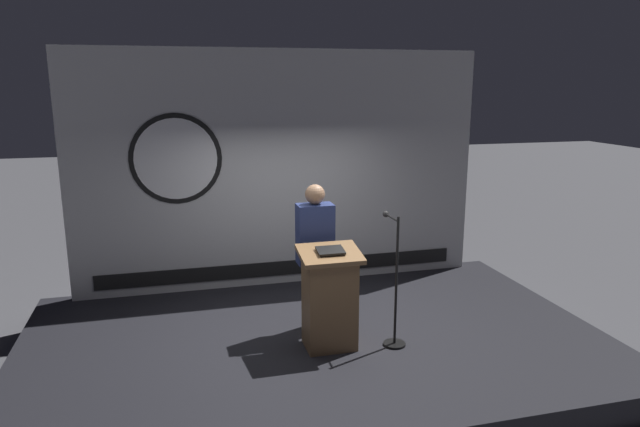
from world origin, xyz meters
TOP-DOWN VIEW (x-y plane):
  - ground_plane at (0.00, 0.00)m, footprint 40.00×40.00m
  - stage_platform at (0.00, 0.00)m, footprint 6.40×4.00m
  - banner_display at (-0.03, 1.85)m, footprint 5.57×0.12m
  - podium at (0.09, -0.29)m, footprint 0.64×0.50m
  - speaker_person at (0.05, 0.19)m, footprint 0.40×0.26m
  - microphone_stand at (0.77, -0.39)m, footprint 0.24×0.51m

SIDE VIEW (x-z plane):
  - ground_plane at x=0.00m, z-range 0.00..0.00m
  - stage_platform at x=0.00m, z-range 0.00..0.30m
  - microphone_stand at x=0.77m, z-range 0.08..1.51m
  - podium at x=0.09m, z-range 0.29..1.39m
  - speaker_person at x=0.05m, z-range 0.32..2.00m
  - banner_display at x=-0.03m, z-range 0.29..3.49m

